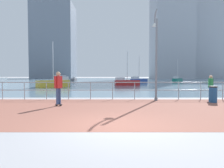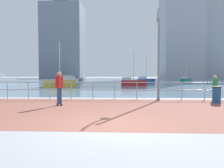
# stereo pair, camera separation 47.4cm
# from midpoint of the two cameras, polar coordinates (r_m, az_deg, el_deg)

# --- Properties ---
(ground) EXTENTS (220.00, 220.00, 0.00)m
(ground) POSITION_cam_midpoint_polar(r_m,az_deg,el_deg) (46.18, 2.46, 0.62)
(ground) COLOR #9E9EA3
(brick_paving) EXTENTS (28.00, 7.47, 0.01)m
(brick_paving) POSITION_cam_midpoint_polar(r_m,az_deg,el_deg) (9.34, 1.45, -7.02)
(brick_paving) COLOR #935647
(brick_paving) RESTS_ON ground
(harbor_water) EXTENTS (180.00, 88.00, 0.00)m
(harbor_water) POSITION_cam_midpoint_polar(r_m,az_deg,el_deg) (57.96, 2.51, 1.01)
(harbor_water) COLOR slate
(harbor_water) RESTS_ON ground
(waterfront_railing) EXTENTS (25.25, 0.06, 1.11)m
(waterfront_railing) POSITION_cam_midpoint_polar(r_m,az_deg,el_deg) (12.96, 1.82, -0.94)
(waterfront_railing) COLOR #8C99A3
(waterfront_railing) RESTS_ON ground
(lamppost) EXTENTS (0.36, 0.82, 5.50)m
(lamppost) POSITION_cam_midpoint_polar(r_m,az_deg,el_deg) (12.82, 13.80, 9.13)
(lamppost) COLOR slate
(lamppost) RESTS_ON ground
(skateboarder) EXTENTS (0.41, 0.53, 1.72)m
(skateboarder) POSITION_cam_midpoint_polar(r_m,az_deg,el_deg) (10.63, -13.26, -0.33)
(skateboarder) COLOR black
(skateboarder) RESTS_ON ground
(bystander) EXTENTS (0.32, 0.56, 1.54)m
(bystander) POSITION_cam_midpoint_polar(r_m,az_deg,el_deg) (13.90, 27.62, -0.44)
(bystander) COLOR #4C4C51
(bystander) RESTS_ON ground
(trash_bin) EXTENTS (0.46, 0.46, 0.93)m
(trash_bin) POSITION_cam_midpoint_polar(r_m,az_deg,el_deg) (12.78, 28.08, -2.63)
(trash_bin) COLOR navy
(trash_bin) RESTS_ON ground
(sailboat_white) EXTENTS (3.15, 5.03, 6.77)m
(sailboat_white) POSITION_cam_midpoint_polar(r_m,az_deg,el_deg) (45.23, -27.78, 1.10)
(sailboat_white) COLOR white
(sailboat_white) RESTS_ON ground
(sailboat_ivory) EXTENTS (3.54, 3.23, 5.15)m
(sailboat_ivory) POSITION_cam_midpoint_polar(r_m,az_deg,el_deg) (39.15, 9.77, 0.95)
(sailboat_ivory) COLOR #284799
(sailboat_ivory) RESTS_ON ground
(sailboat_red) EXTENTS (3.73, 1.61, 5.07)m
(sailboat_red) POSITION_cam_midpoint_polar(r_m,az_deg,el_deg) (30.42, 6.27, 0.52)
(sailboat_red) COLOR #B21E1E
(sailboat_red) RESTS_ON ground
(sailboat_teal) EXTENTS (3.05, 3.55, 5.06)m
(sailboat_teal) POSITION_cam_midpoint_polar(r_m,az_deg,el_deg) (47.57, 20.16, 1.10)
(sailboat_teal) COLOR #197266
(sailboat_teal) RESTS_ON ground
(sailboat_blue) EXTENTS (3.86, 3.71, 5.75)m
(sailboat_blue) POSITION_cam_midpoint_polar(r_m,az_deg,el_deg) (27.09, -13.52, 0.35)
(sailboat_blue) COLOR gold
(sailboat_blue) RESTS_ON ground
(sailboat_gray) EXTENTS (1.05, 3.26, 4.55)m
(sailboat_gray) POSITION_cam_midpoint_polar(r_m,az_deg,el_deg) (51.76, -8.13, 1.28)
(sailboat_gray) COLOR #595960
(sailboat_gray) RESTS_ON ground
(tower_beige) EXTENTS (16.68, 14.12, 48.11)m
(tower_beige) POSITION_cam_midpoint_polar(r_m,az_deg,el_deg) (108.89, 27.77, 13.73)
(tower_beige) COLOR #A3A8B2
(tower_beige) RESTS_ON ground
(tower_brick) EXTENTS (14.88, 16.99, 47.03)m
(tower_brick) POSITION_cam_midpoint_polar(r_m,az_deg,el_deg) (92.81, 18.60, 15.57)
(tower_brick) COLOR #A3A8B2
(tower_brick) RESTS_ON ground
(tower_steel) EXTENTS (17.91, 14.49, 35.16)m
(tower_steel) POSITION_cam_midpoint_polar(r_m,az_deg,el_deg) (99.08, -13.20, 11.30)
(tower_steel) COLOR slate
(tower_steel) RESTS_ON ground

